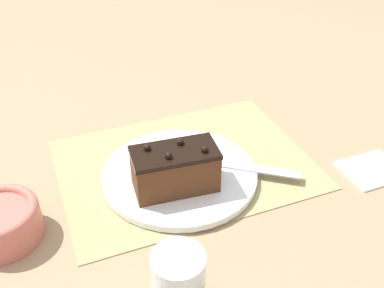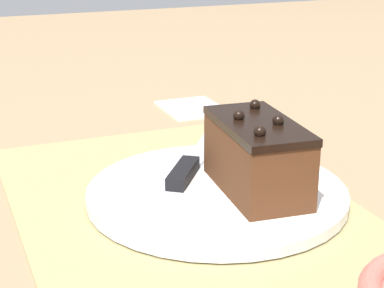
# 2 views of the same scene
# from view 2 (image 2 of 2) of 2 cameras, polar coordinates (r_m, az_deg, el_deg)

# --- Properties ---
(ground_plane) EXTENTS (3.00, 3.00, 0.00)m
(ground_plane) POSITION_cam_2_polar(r_m,az_deg,el_deg) (0.70, -1.38, -4.88)
(ground_plane) COLOR #9E7F5B
(placemat_woven) EXTENTS (0.46, 0.34, 0.00)m
(placemat_woven) POSITION_cam_2_polar(r_m,az_deg,el_deg) (0.70, -1.39, -4.73)
(placemat_woven) COLOR tan
(placemat_woven) RESTS_ON ground_plane
(cake_plate) EXTENTS (0.28, 0.28, 0.01)m
(cake_plate) POSITION_cam_2_polar(r_m,az_deg,el_deg) (0.69, 2.21, -4.39)
(cake_plate) COLOR white
(cake_plate) RESTS_ON placemat_woven
(chocolate_cake) EXTENTS (0.15, 0.08, 0.09)m
(chocolate_cake) POSITION_cam_2_polar(r_m,az_deg,el_deg) (0.67, 5.80, -1.06)
(chocolate_cake) COLOR #512D19
(chocolate_cake) RESTS_ON cake_plate
(serving_knife) EXTENTS (0.20, 0.15, 0.01)m
(serving_knife) POSITION_cam_2_polar(r_m,az_deg,el_deg) (0.74, -0.04, -1.64)
(serving_knife) COLOR black
(serving_knife) RESTS_ON cake_plate
(folded_napkin) EXTENTS (0.11, 0.09, 0.01)m
(folded_napkin) POSITION_cam_2_polar(r_m,az_deg,el_deg) (1.02, 0.02, 3.32)
(folded_napkin) COLOR white
(folded_napkin) RESTS_ON ground_plane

